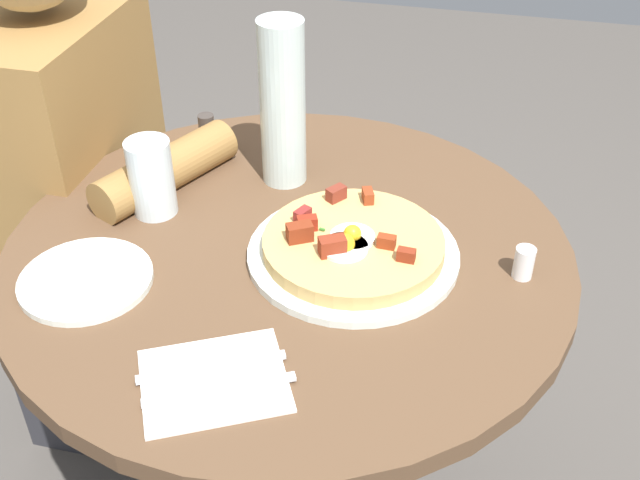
% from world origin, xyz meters
% --- Properties ---
extents(dining_table, '(0.83, 0.83, 0.72)m').
position_xyz_m(dining_table, '(0.00, 0.00, 0.55)').
color(dining_table, brown).
rests_on(dining_table, ground_plane).
extents(person_seated, '(0.44, 0.48, 1.14)m').
position_xyz_m(person_seated, '(0.23, 0.48, 0.51)').
color(person_seated, '#2D2D33').
rests_on(person_seated, ground_plane).
extents(pizza_plate, '(0.30, 0.30, 0.01)m').
position_xyz_m(pizza_plate, '(-0.01, -0.10, 0.72)').
color(pizza_plate, silver).
rests_on(pizza_plate, dining_table).
extents(breakfast_pizza, '(0.26, 0.26, 0.05)m').
position_xyz_m(breakfast_pizza, '(-0.01, -0.10, 0.74)').
color(breakfast_pizza, tan).
rests_on(breakfast_pizza, pizza_plate).
extents(bread_plate, '(0.18, 0.18, 0.01)m').
position_xyz_m(bread_plate, '(-0.15, 0.25, 0.72)').
color(bread_plate, silver).
rests_on(bread_plate, dining_table).
extents(napkin, '(0.20, 0.22, 0.00)m').
position_xyz_m(napkin, '(-0.28, 0.01, 0.72)').
color(napkin, white).
rests_on(napkin, dining_table).
extents(fork, '(0.09, 0.17, 0.00)m').
position_xyz_m(fork, '(-0.26, 0.02, 0.72)').
color(fork, silver).
rests_on(fork, napkin).
extents(knife, '(0.09, 0.17, 0.00)m').
position_xyz_m(knife, '(-0.30, 0.00, 0.72)').
color(knife, silver).
rests_on(knife, napkin).
extents(water_glass, '(0.07, 0.07, 0.12)m').
position_xyz_m(water_glass, '(0.04, 0.22, 0.78)').
color(water_glass, silver).
rests_on(water_glass, dining_table).
extents(water_bottle, '(0.07, 0.07, 0.27)m').
position_xyz_m(water_bottle, '(0.18, 0.05, 0.85)').
color(water_bottle, silver).
rests_on(water_bottle, dining_table).
extents(salt_shaker, '(0.03, 0.03, 0.05)m').
position_xyz_m(salt_shaker, '(0.01, -0.33, 0.74)').
color(salt_shaker, white).
rests_on(salt_shaker, dining_table).
extents(pepper_shaker, '(0.03, 0.03, 0.05)m').
position_xyz_m(pepper_shaker, '(0.26, 0.22, 0.74)').
color(pepper_shaker, '#3F3833').
rests_on(pepper_shaker, dining_table).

